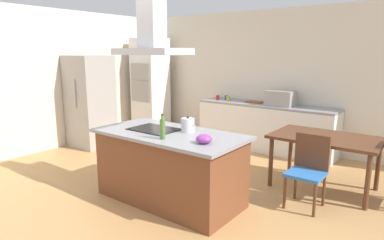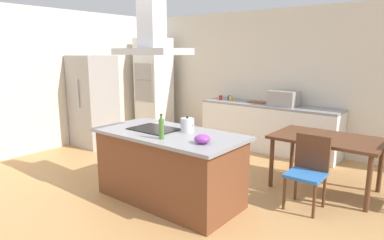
# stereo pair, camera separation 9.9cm
# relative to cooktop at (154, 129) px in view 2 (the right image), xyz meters

# --- Properties ---
(ground) EXTENTS (16.00, 16.00, 0.00)m
(ground) POSITION_rel_cooktop_xyz_m (0.26, 1.50, -0.91)
(ground) COLOR tan
(wall_back) EXTENTS (7.20, 0.10, 2.70)m
(wall_back) POSITION_rel_cooktop_xyz_m (0.26, 3.25, 0.44)
(wall_back) COLOR beige
(wall_back) RESTS_ON ground
(wall_left) EXTENTS (0.10, 8.80, 2.70)m
(wall_left) POSITION_rel_cooktop_xyz_m (-3.19, 1.00, 0.44)
(wall_left) COLOR beige
(wall_left) RESTS_ON ground
(kitchen_island) EXTENTS (1.92, 0.96, 0.90)m
(kitchen_island) POSITION_rel_cooktop_xyz_m (0.26, 0.00, -0.45)
(kitchen_island) COLOR brown
(kitchen_island) RESTS_ON ground
(cooktop) EXTENTS (0.60, 0.44, 0.01)m
(cooktop) POSITION_rel_cooktop_xyz_m (0.00, 0.00, 0.00)
(cooktop) COLOR black
(cooktop) RESTS_ON kitchen_island
(tea_kettle) EXTENTS (0.22, 0.17, 0.20)m
(tea_kettle) POSITION_rel_cooktop_xyz_m (0.42, 0.17, 0.08)
(tea_kettle) COLOR silver
(tea_kettle) RESTS_ON kitchen_island
(olive_oil_bottle) EXTENTS (0.06, 0.06, 0.29)m
(olive_oil_bottle) POSITION_rel_cooktop_xyz_m (0.41, -0.29, 0.12)
(olive_oil_bottle) COLOR #47722D
(olive_oil_bottle) RESTS_ON kitchen_island
(mixing_bowl) EXTENTS (0.18, 0.18, 0.10)m
(mixing_bowl) POSITION_rel_cooktop_xyz_m (0.90, -0.15, 0.04)
(mixing_bowl) COLOR purple
(mixing_bowl) RESTS_ON kitchen_island
(back_counter) EXTENTS (2.70, 0.62, 0.90)m
(back_counter) POSITION_rel_cooktop_xyz_m (0.22, 2.88, -0.46)
(back_counter) COLOR white
(back_counter) RESTS_ON ground
(countertop_microwave) EXTENTS (0.50, 0.38, 0.28)m
(countertop_microwave) POSITION_rel_cooktop_xyz_m (0.51, 2.88, 0.13)
(countertop_microwave) COLOR #9E9993
(countertop_microwave) RESTS_ON back_counter
(coffee_mug_red) EXTENTS (0.08, 0.08, 0.09)m
(coffee_mug_red) POSITION_rel_cooktop_xyz_m (-0.87, 2.85, 0.04)
(coffee_mug_red) COLOR red
(coffee_mug_red) RESTS_ON back_counter
(coffee_mug_blue) EXTENTS (0.08, 0.08, 0.09)m
(coffee_mug_blue) POSITION_rel_cooktop_xyz_m (-0.72, 2.95, 0.04)
(coffee_mug_blue) COLOR #2D56B2
(coffee_mug_blue) RESTS_ON back_counter
(coffee_mug_yellow) EXTENTS (0.08, 0.08, 0.09)m
(coffee_mug_yellow) POSITION_rel_cooktop_xyz_m (-0.62, 2.86, 0.04)
(coffee_mug_yellow) COLOR gold
(coffee_mug_yellow) RESTS_ON back_counter
(cutting_board) EXTENTS (0.34, 0.24, 0.02)m
(cutting_board) POSITION_rel_cooktop_xyz_m (-0.05, 2.93, 0.00)
(cutting_board) COLOR brown
(cutting_board) RESTS_ON back_counter
(wall_oven_stack) EXTENTS (0.70, 0.66, 2.20)m
(wall_oven_stack) POSITION_rel_cooktop_xyz_m (-2.64, 2.65, 0.20)
(wall_oven_stack) COLOR white
(wall_oven_stack) RESTS_ON ground
(refrigerator) EXTENTS (0.80, 0.73, 1.82)m
(refrigerator) POSITION_rel_cooktop_xyz_m (-2.72, 1.00, 0.00)
(refrigerator) COLOR #9E9993
(refrigerator) RESTS_ON ground
(dining_table) EXTENTS (1.40, 0.90, 0.75)m
(dining_table) POSITION_rel_cooktop_xyz_m (1.71, 1.59, -0.24)
(dining_table) COLOR #59331E
(dining_table) RESTS_ON ground
(chair_facing_island) EXTENTS (0.42, 0.42, 0.89)m
(chair_facing_island) POSITION_rel_cooktop_xyz_m (1.71, 0.93, -0.40)
(chair_facing_island) COLOR #2D6BB7
(chair_facing_island) RESTS_ON ground
(range_hood) EXTENTS (0.90, 0.55, 0.78)m
(range_hood) POSITION_rel_cooktop_xyz_m (0.00, 0.00, 1.20)
(range_hood) COLOR #ADADB2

